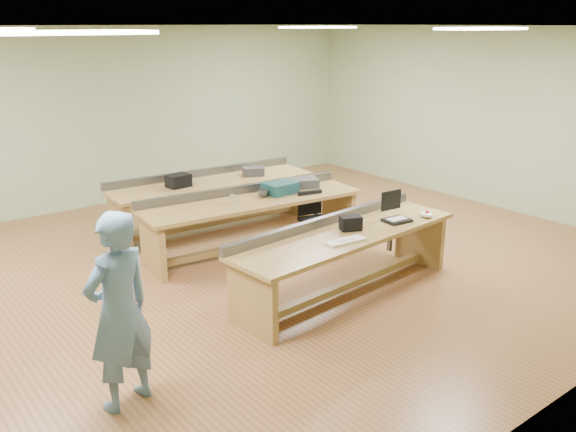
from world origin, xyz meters
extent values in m
plane|color=#945B38|center=(0.00, 0.00, 0.00)|extent=(10.00, 10.00, 0.00)
plane|color=silver|center=(0.00, 0.00, 3.00)|extent=(10.00, 10.00, 0.00)
cube|color=#9BB589|center=(0.00, 4.00, 1.50)|extent=(10.00, 0.04, 3.00)
cube|color=#9BB589|center=(0.00, -4.00, 1.50)|extent=(10.00, 0.04, 3.00)
cube|color=#9BB589|center=(5.00, 0.00, 1.50)|extent=(0.04, 8.00, 3.00)
cube|color=white|center=(-2.50, -1.50, 2.97)|extent=(1.20, 0.50, 0.03)
cube|color=white|center=(2.50, -1.50, 2.97)|extent=(1.20, 0.50, 0.03)
cube|color=white|center=(2.50, 1.50, 2.97)|extent=(1.20, 0.50, 0.03)
cube|color=#9F7D43|center=(0.52, -1.34, 0.72)|extent=(3.10, 1.05, 0.05)
cube|color=#9F7D43|center=(-0.90, -1.46, 0.35)|extent=(0.14, 0.72, 0.70)
cube|color=#9F7D43|center=(1.94, -1.23, 0.35)|extent=(0.14, 0.72, 0.70)
cube|color=#9F7D43|center=(0.52, -1.34, 0.10)|extent=(2.75, 0.32, 0.08)
cube|color=#52545A|center=(0.49, -0.98, 0.81)|extent=(3.05, 0.32, 0.11)
cube|color=#9F7D43|center=(0.46, 0.45, 0.72)|extent=(3.17, 1.15, 0.05)
cube|color=#9F7D43|center=(-0.98, 0.61, 0.35)|extent=(0.16, 0.73, 0.70)
cube|color=#9F7D43|center=(1.90, 0.30, 0.35)|extent=(0.16, 0.73, 0.70)
cube|color=#9F7D43|center=(0.46, 0.45, 0.10)|extent=(2.79, 0.40, 0.08)
cube|color=#52545A|center=(0.50, 0.82, 0.81)|extent=(3.09, 0.41, 0.11)
cube|color=#9F7D43|center=(0.56, 1.65, 0.72)|extent=(3.21, 1.06, 0.05)
cube|color=#9F7D43|center=(-0.91, 1.75, 0.35)|extent=(0.13, 0.75, 0.70)
cube|color=#9F7D43|center=(2.04, 1.55, 0.35)|extent=(0.13, 0.75, 0.70)
cube|color=#9F7D43|center=(0.56, 1.65, 0.10)|extent=(2.86, 0.30, 0.08)
cube|color=#52545A|center=(0.59, 2.03, 0.81)|extent=(3.16, 0.30, 0.11)
imported|color=slate|center=(-2.42, -1.79, 0.84)|extent=(0.70, 0.55, 1.68)
cube|color=black|center=(1.27, -1.41, 0.77)|extent=(0.33, 0.28, 0.03)
cube|color=black|center=(1.28, -1.29, 0.99)|extent=(0.30, 0.04, 0.24)
cube|color=silver|center=(0.29, -1.56, 0.76)|extent=(0.48, 0.21, 0.03)
ellipsoid|color=white|center=(1.68, -1.52, 0.79)|extent=(0.15, 0.17, 0.07)
cube|color=black|center=(0.62, -1.29, 0.83)|extent=(0.28, 0.24, 0.16)
cylinder|color=black|center=(1.19, 0.00, 0.20)|extent=(0.05, 0.05, 0.40)
cube|color=black|center=(1.19, 0.00, 0.41)|extent=(0.45, 0.45, 0.05)
cube|color=black|center=(1.23, 0.17, 0.63)|extent=(0.36, 0.13, 0.34)
cylinder|color=black|center=(1.19, 0.00, 0.03)|extent=(0.52, 0.52, 0.05)
cube|color=#13383D|center=(0.95, 0.48, 0.83)|extent=(0.46, 0.35, 0.16)
cube|color=#323234|center=(1.39, 0.55, 0.81)|extent=(0.55, 0.47, 0.13)
imported|color=#323234|center=(0.64, 0.47, 0.80)|extent=(0.16, 0.16, 0.10)
cylinder|color=silver|center=(0.12, 0.44, 0.82)|extent=(0.07, 0.07, 0.13)
cube|color=black|center=(-0.01, 1.67, 0.84)|extent=(0.35, 0.26, 0.19)
cube|color=#323234|center=(1.26, 1.58, 0.81)|extent=(0.38, 0.34, 0.13)
camera|label=1|loc=(-4.08, -6.08, 3.04)|focal=38.00mm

